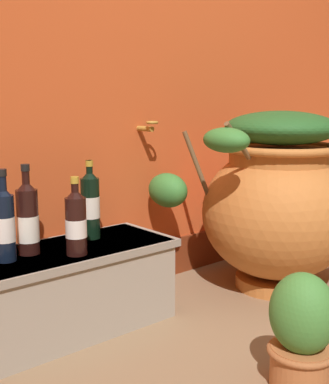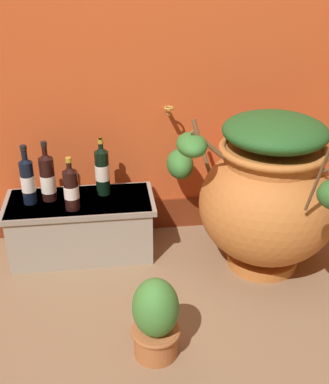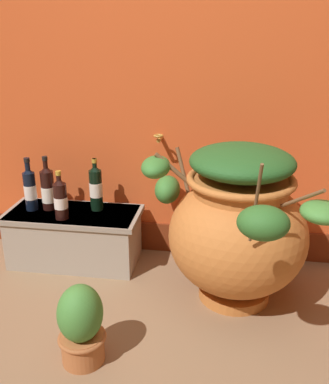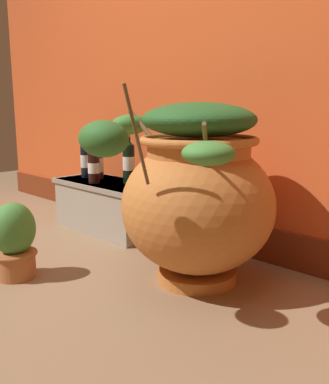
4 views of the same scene
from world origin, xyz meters
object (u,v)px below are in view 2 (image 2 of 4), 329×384
Objects in this scene: terracotta_urn at (268,193)px; wine_bottle_middle at (27,179)px; wine_bottle_right at (47,177)px; wine_bottle_back at (71,187)px; potted_shrub at (156,319)px; wine_bottle_left at (102,169)px.

wine_bottle_middle is (-1.21, 0.24, 0.04)m from terracotta_urn.
wine_bottle_back is (0.13, -0.12, -0.01)m from wine_bottle_right.
wine_bottle_middle is 0.10m from wine_bottle_right.
wine_bottle_back is 0.77× the size of potted_shrub.
wine_bottle_back is at bearing 115.61° from potted_shrub.
wine_bottle_left reaches higher than wine_bottle_back.
terracotta_urn reaches higher than wine_bottle_left.
terracotta_urn is 1.24m from wine_bottle_middle.
wine_bottle_left is 0.86× the size of potted_shrub.
terracotta_urn is at bearing -13.56° from wine_bottle_right.
potted_shrub is (0.57, -0.82, -0.28)m from wine_bottle_middle.
wine_bottle_left is at bearing 159.94° from terracotta_urn.
terracotta_urn is 1.15m from wine_bottle_right.
wine_bottle_back is (-0.99, 0.15, 0.03)m from terracotta_urn.
potted_shrub is at bearing -60.82° from wine_bottle_right.
wine_bottle_middle is 0.87× the size of potted_shrub.
wine_bottle_left is (-0.83, 0.30, 0.05)m from terracotta_urn.
wine_bottle_right reaches higher than wine_bottle_middle.
wine_bottle_left is at bearing 44.25° from wine_bottle_back.
wine_bottle_right reaches higher than wine_bottle_left.
wine_bottle_back is 0.85m from potted_shrub.
wine_bottle_back is (-0.16, -0.16, -0.02)m from wine_bottle_left.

